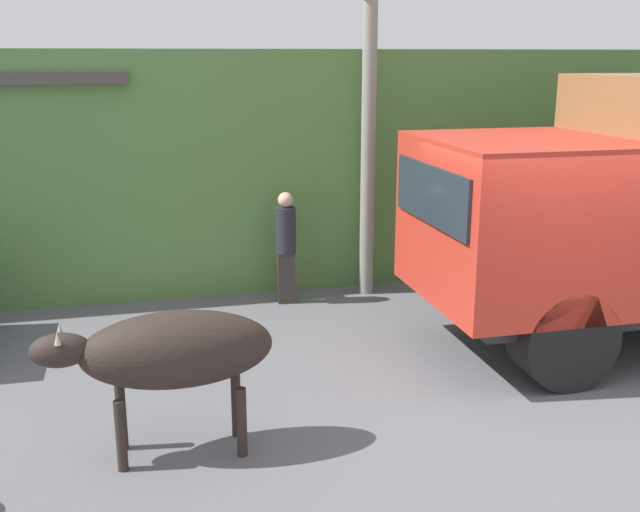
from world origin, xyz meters
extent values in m
plane|color=slate|center=(0.00, 0.00, 0.00)|extent=(60.00, 60.00, 0.00)
cube|color=#568442|center=(0.00, 7.04, 1.76)|extent=(32.00, 6.24, 3.52)
cube|color=red|center=(-0.06, 0.87, 1.64)|extent=(2.12, 2.34, 1.83)
cube|color=#232D38|center=(-1.14, 0.87, 1.97)|extent=(0.04, 1.99, 0.64)
cylinder|color=black|center=(0.05, -0.05, 0.54)|extent=(1.09, 0.51, 1.09)
ellipsoid|color=#2D231E|center=(-4.00, -0.53, 0.98)|extent=(1.66, 0.68, 0.68)
ellipsoid|color=#2D231E|center=(-4.95, -0.53, 1.07)|extent=(0.50, 0.29, 0.29)
cone|color=#B7AD93|center=(-4.95, -0.65, 1.22)|extent=(0.06, 0.06, 0.11)
cone|color=#B7AD93|center=(-4.95, -0.42, 1.22)|extent=(0.06, 0.06, 0.11)
cylinder|color=#2D231E|center=(-4.51, -0.72, 0.32)|extent=(0.09, 0.09, 0.64)
cylinder|color=#2D231E|center=(-4.51, -0.35, 0.32)|extent=(0.09, 0.09, 0.64)
cylinder|color=#2D231E|center=(-3.48, -0.72, 0.32)|extent=(0.09, 0.09, 0.64)
cylinder|color=#2D231E|center=(-3.48, -0.35, 0.32)|extent=(0.09, 0.09, 0.64)
cube|color=#38332D|center=(-2.27, 3.37, 0.37)|extent=(0.26, 0.19, 0.74)
cylinder|color=#26262D|center=(-2.27, 3.37, 1.07)|extent=(0.32, 0.32, 0.65)
sphere|color=#DBB28E|center=(-2.27, 3.37, 1.50)|extent=(0.21, 0.21, 0.21)
cylinder|color=gray|center=(-1.02, 3.55, 2.61)|extent=(0.21, 0.21, 5.22)
camera|label=1|loc=(-4.23, -6.67, 3.43)|focal=42.00mm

